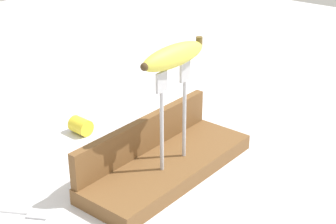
# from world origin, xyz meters

# --- Properties ---
(ground_plane) EXTENTS (3.00, 3.00, 0.00)m
(ground_plane) POSITION_xyz_m (0.00, 0.00, 0.00)
(ground_plane) COLOR silver
(wooden_board) EXTENTS (0.37, 0.14, 0.03)m
(wooden_board) POSITION_xyz_m (0.00, 0.00, 0.02)
(wooden_board) COLOR brown
(wooden_board) RESTS_ON ground
(board_backstop) EXTENTS (0.36, 0.02, 0.07)m
(board_backstop) POSITION_xyz_m (0.00, 0.06, 0.06)
(board_backstop) COLOR brown
(board_backstop) RESTS_ON wooden_board
(fork_stand_center) EXTENTS (0.09, 0.01, 0.19)m
(fork_stand_center) POSITION_xyz_m (-0.00, -0.01, 0.14)
(fork_stand_center) COLOR #B2B2B7
(fork_stand_center) RESTS_ON wooden_board
(banana_raised_center) EXTENTS (0.16, 0.04, 0.04)m
(banana_raised_center) POSITION_xyz_m (-0.00, -0.01, 0.24)
(banana_raised_center) COLOR #DBD147
(banana_raised_center) RESTS_ON fork_stand_center
(fork_fallen_near) EXTENTS (0.10, 0.16, 0.01)m
(fork_fallen_near) POSITION_xyz_m (-0.26, 0.13, 0.00)
(fork_fallen_near) COLOR #B2B2B7
(fork_fallen_near) RESTS_ON ground
(banana_chunk_near) EXTENTS (0.04, 0.05, 0.04)m
(banana_chunk_near) POSITION_xyz_m (0.01, 0.26, 0.02)
(banana_chunk_near) COLOR yellow
(banana_chunk_near) RESTS_ON ground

